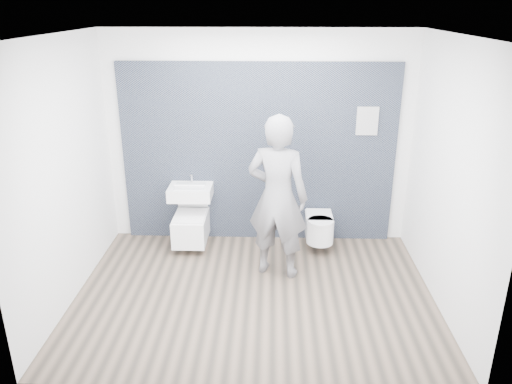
{
  "coord_description": "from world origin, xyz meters",
  "views": [
    {
      "loc": [
        0.18,
        -4.86,
        3.09
      ],
      "look_at": [
        0.0,
        0.6,
        1.0
      ],
      "focal_mm": 35.0,
      "sensor_mm": 36.0,
      "label": 1
    }
  ],
  "objects_px": {
    "toilet_square": "(191,226)",
    "visitor": "(278,197)",
    "toilet_rounded": "(319,228)",
    "washbasin": "(190,192)"
  },
  "relations": [
    {
      "from": "washbasin",
      "to": "visitor",
      "type": "height_order",
      "value": "visitor"
    },
    {
      "from": "washbasin",
      "to": "visitor",
      "type": "distance_m",
      "value": 1.38
    },
    {
      "from": "toilet_rounded",
      "to": "washbasin",
      "type": "bearing_deg",
      "value": 176.97
    },
    {
      "from": "washbasin",
      "to": "toilet_rounded",
      "type": "height_order",
      "value": "washbasin"
    },
    {
      "from": "toilet_rounded",
      "to": "visitor",
      "type": "relative_size",
      "value": 0.31
    },
    {
      "from": "toilet_square",
      "to": "visitor",
      "type": "distance_m",
      "value": 1.47
    },
    {
      "from": "washbasin",
      "to": "toilet_rounded",
      "type": "relative_size",
      "value": 0.94
    },
    {
      "from": "toilet_square",
      "to": "visitor",
      "type": "height_order",
      "value": "visitor"
    },
    {
      "from": "toilet_rounded",
      "to": "visitor",
      "type": "bearing_deg",
      "value": -131.11
    },
    {
      "from": "toilet_square",
      "to": "toilet_rounded",
      "type": "distance_m",
      "value": 1.7
    }
  ]
}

